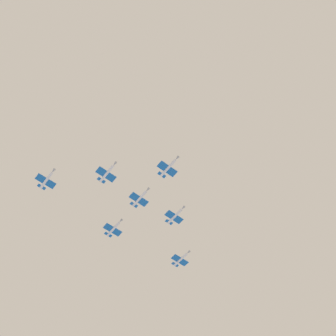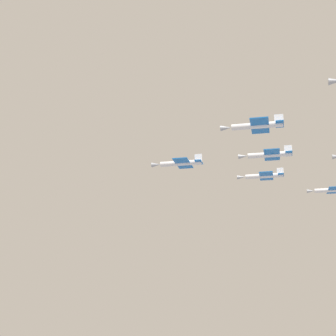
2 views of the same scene
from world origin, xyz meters
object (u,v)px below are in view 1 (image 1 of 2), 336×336
object	(u,v)px
jet_starboard_outer	(181,259)
jet_center_rear	(47,180)
jet_port_outer	(140,198)
jet_lead	(168,168)
jet_port_trail	(114,229)
jet_port_inner	(175,216)
jet_starboard_inner	(107,173)

from	to	relation	value
jet_starboard_outer	jet_center_rear	size ratio (longest dim) A/B	1.00
jet_port_outer	jet_starboard_outer	xyz separation A→B (m)	(-11.72, 39.62, -0.29)
jet_lead	jet_port_trail	distance (m)	41.45
jet_port_inner	jet_port_outer	world-z (taller)	jet_port_inner
jet_lead	jet_starboard_outer	xyz separation A→B (m)	(-32.25, 42.42, 0.42)
jet_lead	jet_port_trail	bearing A→B (deg)	-90.00
jet_starboard_outer	jet_lead	bearing A→B (deg)	45.00
jet_starboard_inner	jet_port_outer	size ratio (longest dim) A/B	1.00
jet_lead	jet_starboard_outer	distance (m)	53.29
jet_center_rear	jet_port_trail	size ratio (longest dim) A/B	1.00
jet_center_rear	jet_port_trail	xyz separation A→B (m)	(1.35, 37.84, -0.85)
jet_port_inner	jet_port_trail	size ratio (longest dim) A/B	1.00
jet_starboard_inner	jet_center_rear	size ratio (longest dim) A/B	1.00
jet_lead	jet_starboard_outer	bearing A→B (deg)	-135.00
jet_lead	jet_port_inner	size ratio (longest dim) A/B	1.00
jet_center_rear	jet_starboard_inner	bearing A→B (deg)	135.00
jet_starboard_inner	jet_port_outer	world-z (taller)	jet_port_outer
jet_port_inner	jet_starboard_inner	bearing A→B (deg)	-0.00
jet_lead	jet_port_trail	size ratio (longest dim) A/B	1.00
jet_lead	jet_port_inner	world-z (taller)	jet_port_inner
jet_center_rear	jet_port_outer	bearing A→B (deg)	155.77
jet_starboard_outer	jet_center_rear	bearing A→B (deg)	-0.00
jet_starboard_outer	jet_port_trail	size ratio (longest dim) A/B	1.00
jet_starboard_inner	jet_port_outer	distance (m)	18.93
jet_port_inner	jet_starboard_outer	size ratio (longest dim) A/B	1.00
jet_port_inner	jet_center_rear	bearing A→B (deg)	-18.43
jet_port_outer	jet_center_rear	bearing A→B (deg)	-24.23
jet_port_inner	jet_starboard_inner	world-z (taller)	jet_port_inner
jet_lead	jet_center_rear	distance (m)	53.29
jet_lead	jet_starboard_inner	bearing A→B (deg)	-45.00
jet_lead	jet_port_outer	distance (m)	20.74
jet_starboard_outer	jet_center_rear	xyz separation A→B (m)	(-10.17, -74.67, -0.29)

